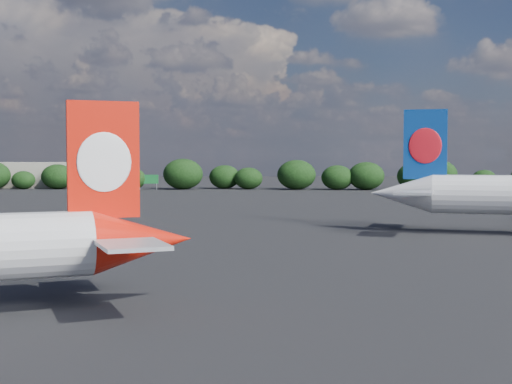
{
  "coord_description": "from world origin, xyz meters",
  "views": [
    {
      "loc": [
        16.57,
        -34.46,
        10.43
      ],
      "look_at": [
        16.0,
        12.0,
        8.0
      ],
      "focal_mm": 50.0,
      "sensor_mm": 36.0,
      "label": 1
    }
  ],
  "objects": [
    {
      "name": "ground",
      "position": [
        0.0,
        60.0,
        0.0
      ],
      "size": [
        500.0,
        500.0,
        0.0
      ],
      "primitive_type": "plane",
      "color": "black",
      "rests_on": "ground"
    },
    {
      "name": "terminal_building",
      "position": [
        -65.0,
        192.0,
        4.0
      ],
      "size": [
        42.0,
        16.0,
        8.0
      ],
      "color": "gray",
      "rests_on": "ground"
    },
    {
      "name": "highway_sign",
      "position": [
        -18.0,
        176.0,
        3.13
      ],
      "size": [
        6.0,
        0.3,
        4.5
      ],
      "color": "#14672B",
      "rests_on": "ground"
    },
    {
      "name": "billboard_yellow",
      "position": [
        12.0,
        182.0,
        3.87
      ],
      "size": [
        5.0,
        0.3,
        5.5
      ],
      "color": "yellow",
      "rests_on": "ground"
    },
    {
      "name": "horizon_treeline",
      "position": [
        8.43,
        180.02,
        3.94
      ],
      "size": [
        203.42,
        15.75,
        9.24
      ],
      "color": "black",
      "rests_on": "ground"
    }
  ]
}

